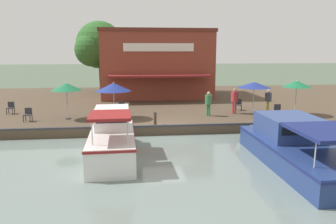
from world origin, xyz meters
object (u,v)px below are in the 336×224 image
object	(u,v)px
waterfront_restaurant	(156,63)
patio_umbrella_mid_patio_right	(114,87)
cafe_chair_far_corner_seat	(278,110)
person_near_entrance	(209,101)
patio_umbrella_by_entrance	(297,84)
mooring_post	(155,119)
cafe_chair_mid_patio	(11,107)
tree_behind_restaurant	(98,46)
patio_umbrella_back_row	(66,87)
patio_umbrella_mid_patio_left	(254,85)
person_mid_patio	(235,98)
cafe_chair_under_first_umbrella	(239,104)
person_at_quay_edge	(268,98)
tree_downstream_bank	(140,50)
motorboat_second_along	(112,137)
cafe_chair_back_row_seat	(28,114)
cafe_chair_beside_entrance	(121,107)
motorboat_fourth_along	(292,145)

from	to	relation	value
waterfront_restaurant	patio_umbrella_mid_patio_right	world-z (taller)	waterfront_restaurant
cafe_chair_far_corner_seat	person_near_entrance	bearing A→B (deg)	-100.79
patio_umbrella_by_entrance	mooring_post	bearing A→B (deg)	-77.21
cafe_chair_mid_patio	tree_behind_restaurant	world-z (taller)	tree_behind_restaurant
patio_umbrella_back_row	person_near_entrance	xyz separation A→B (m)	(-0.02, 9.40, -1.07)
patio_umbrella_mid_patio_left	person_mid_patio	bearing A→B (deg)	-111.23
cafe_chair_under_first_umbrella	cafe_chair_mid_patio	bearing A→B (deg)	-91.28
cafe_chair_under_first_umbrella	cafe_chair_far_corner_seat	bearing A→B (deg)	32.95
patio_umbrella_mid_patio_right	mooring_post	size ratio (longest dim) A/B	2.89
cafe_chair_under_first_umbrella	person_at_quay_edge	distance (m)	2.19
patio_umbrella_mid_patio_left	tree_downstream_bank	world-z (taller)	tree_downstream_bank
person_mid_patio	motorboat_second_along	size ratio (longest dim) A/B	0.28
cafe_chair_back_row_seat	tree_downstream_bank	bearing A→B (deg)	152.81
person_near_entrance	motorboat_second_along	distance (m)	8.84
cafe_chair_under_first_umbrella	mooring_post	bearing A→B (deg)	-55.58
person_at_quay_edge	person_mid_patio	size ratio (longest dim) A/B	0.93
patio_umbrella_mid_patio_left	person_near_entrance	bearing A→B (deg)	-87.10
cafe_chair_under_first_umbrella	person_mid_patio	distance (m)	1.62
cafe_chair_back_row_seat	patio_umbrella_back_row	bearing A→B (deg)	100.36
cafe_chair_under_first_umbrella	person_mid_patio	xyz separation A→B (m)	(1.27, -0.75, 0.65)
cafe_chair_back_row_seat	cafe_chair_beside_entrance	bearing A→B (deg)	110.42
person_near_entrance	patio_umbrella_mid_patio_right	bearing A→B (deg)	-87.98
person_at_quay_edge	tree_behind_restaurant	world-z (taller)	tree_behind_restaurant
person_near_entrance	motorboat_fourth_along	size ratio (longest dim) A/B	0.19
mooring_post	tree_behind_restaurant	distance (m)	18.99
patio_umbrella_mid_patio_right	patio_umbrella_by_entrance	distance (m)	12.44
person_mid_patio	cafe_chair_under_first_umbrella	bearing A→B (deg)	149.51
patio_umbrella_by_entrance	mooring_post	world-z (taller)	patio_umbrella_by_entrance
patio_umbrella_back_row	patio_umbrella_mid_patio_left	xyz separation A→B (m)	(-0.19, 12.64, -0.04)
patio_umbrella_back_row	patio_umbrella_by_entrance	world-z (taller)	patio_umbrella_by_entrance
patio_umbrella_back_row	patio_umbrella_mid_patio_left	bearing A→B (deg)	90.85
patio_umbrella_by_entrance	cafe_chair_mid_patio	distance (m)	20.07
cafe_chair_beside_entrance	cafe_chair_far_corner_seat	bearing A→B (deg)	76.34
patio_umbrella_mid_patio_right	cafe_chair_mid_patio	size ratio (longest dim) A/B	2.83
mooring_post	patio_umbrella_mid_patio_right	bearing A→B (deg)	-133.77
patio_umbrella_by_entrance	cafe_chair_mid_patio	world-z (taller)	patio_umbrella_by_entrance
patio_umbrella_mid_patio_right	patio_umbrella_mid_patio_left	world-z (taller)	patio_umbrella_mid_patio_right
patio_umbrella_mid_patio_left	waterfront_restaurant	bearing A→B (deg)	-150.79
patio_umbrella_back_row	patio_umbrella_by_entrance	xyz separation A→B (m)	(0.37, 15.46, 0.05)
cafe_chair_mid_patio	patio_umbrella_mid_patio_left	bearing A→B (deg)	82.93
waterfront_restaurant	tree_behind_restaurant	world-z (taller)	tree_behind_restaurant
waterfront_restaurant	mooring_post	world-z (taller)	waterfront_restaurant
person_at_quay_edge	motorboat_fourth_along	distance (m)	9.22
patio_umbrella_back_row	mooring_post	bearing A→B (deg)	64.72
patio_umbrella_by_entrance	cafe_chair_mid_patio	bearing A→B (deg)	-97.66
cafe_chair_far_corner_seat	motorboat_fourth_along	distance (m)	7.58
person_at_quay_edge	tree_downstream_bank	size ratio (longest dim) A/B	0.27
motorboat_fourth_along	patio_umbrella_mid_patio_left	bearing A→B (deg)	171.56
cafe_chair_far_corner_seat	tree_behind_restaurant	size ratio (longest dim) A/B	0.11
tree_behind_restaurant	cafe_chair_far_corner_seat	bearing A→B (deg)	39.86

